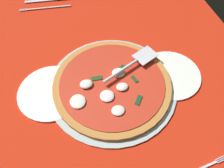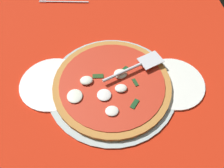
{
  "view_description": "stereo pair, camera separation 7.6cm",
  "coord_description": "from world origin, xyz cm",
  "px_view_note": "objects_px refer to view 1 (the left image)",
  "views": [
    {
      "loc": [
        9.22,
        46.57,
        64.27
      ],
      "look_at": [
        -2.93,
        4.62,
        2.03
      ],
      "focal_mm": 37.8,
      "sensor_mm": 36.0,
      "label": 1
    },
    {
      "loc": [
        1.77,
        48.04,
        64.27
      ],
      "look_at": [
        -2.93,
        4.62,
        2.03
      ],
      "focal_mm": 37.8,
      "sensor_mm": 36.0,
      "label": 2
    }
  ],
  "objects_px": {
    "dinner_plate_left": "(170,75)",
    "dinner_plate_right": "(51,92)",
    "pizza_server": "(133,63)",
    "pizza": "(112,84)",
    "place_setting_near": "(49,4)"
  },
  "relations": [
    {
      "from": "dinner_plate_left",
      "to": "dinner_plate_right",
      "type": "distance_m",
      "value": 0.4
    },
    {
      "from": "dinner_plate_left",
      "to": "pizza_server",
      "type": "distance_m",
      "value": 0.13
    },
    {
      "from": "dinner_plate_right",
      "to": "pizza",
      "type": "distance_m",
      "value": 0.2
    },
    {
      "from": "dinner_plate_left",
      "to": "pizza_server",
      "type": "relative_size",
      "value": 0.97
    },
    {
      "from": "dinner_plate_right",
      "to": "place_setting_near",
      "type": "xyz_separation_m",
      "value": [
        -0.05,
        -0.46,
        -0.0
      ]
    },
    {
      "from": "dinner_plate_left",
      "to": "place_setting_near",
      "type": "distance_m",
      "value": 0.61
    },
    {
      "from": "pizza",
      "to": "place_setting_near",
      "type": "height_order",
      "value": "pizza"
    },
    {
      "from": "dinner_plate_left",
      "to": "dinner_plate_right",
      "type": "bearing_deg",
      "value": -5.89
    },
    {
      "from": "pizza",
      "to": "pizza_server",
      "type": "distance_m",
      "value": 0.1
    },
    {
      "from": "pizza",
      "to": "place_setting_near",
      "type": "bearing_deg",
      "value": -74.26
    },
    {
      "from": "pizza_server",
      "to": "place_setting_near",
      "type": "distance_m",
      "value": 0.5
    },
    {
      "from": "pizza_server",
      "to": "pizza",
      "type": "bearing_deg",
      "value": -175.01
    },
    {
      "from": "dinner_plate_right",
      "to": "pizza_server",
      "type": "xyz_separation_m",
      "value": [
        -0.28,
        -0.01,
        0.04
      ]
    },
    {
      "from": "dinner_plate_right",
      "to": "place_setting_near",
      "type": "height_order",
      "value": "place_setting_near"
    },
    {
      "from": "dinner_plate_left",
      "to": "pizza_server",
      "type": "bearing_deg",
      "value": -24.43
    }
  ]
}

